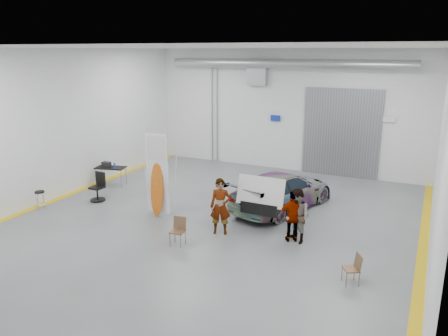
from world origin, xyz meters
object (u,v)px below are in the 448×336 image
at_px(person_c, 293,216).
at_px(shop_stool, 40,201).
at_px(surfboard_display, 157,181).
at_px(folding_chair_far, 351,275).
at_px(person_a, 220,206).
at_px(office_chair, 98,188).
at_px(person_b, 297,216).
at_px(work_table, 109,167).
at_px(sedan_car, 282,191).
at_px(folding_chair_near, 178,237).

height_order(person_c, shop_stool, person_c).
xyz_separation_m(surfboard_display, folding_chair_far, (7.29, -1.88, -1.06)).
bearing_deg(surfboard_display, person_a, -11.03).
bearing_deg(office_chair, person_a, -6.08).
relative_size(surfboard_display, folding_chair_far, 3.95).
relative_size(person_b, work_table, 1.22).
relative_size(folding_chair_far, shop_stool, 1.11).
relative_size(sedan_car, shop_stool, 6.58).
relative_size(surfboard_display, folding_chair_near, 3.69).
xyz_separation_m(person_a, office_chair, (-5.92, 0.80, -0.45)).
bearing_deg(surfboard_display, folding_chair_far, -16.60).
height_order(person_b, shop_stool, person_b).
height_order(sedan_car, office_chair, sedan_car).
xyz_separation_m(person_a, work_table, (-6.92, 2.70, -0.12)).
distance_m(sedan_car, office_chair, 7.39).
relative_size(person_a, person_c, 1.13).
xyz_separation_m(folding_chair_near, work_table, (-6.12, 4.10, 0.55)).
xyz_separation_m(person_c, office_chair, (-8.26, 0.36, -0.34)).
bearing_deg(person_b, folding_chair_near, -117.24).
xyz_separation_m(sedan_car, person_b, (1.40, -2.74, 0.17)).
bearing_deg(person_a, surfboard_display, 150.96).
height_order(surfboard_display, work_table, surfboard_display).
distance_m(surfboard_display, folding_chair_far, 7.60).
height_order(person_a, office_chair, person_a).
relative_size(person_c, work_table, 1.17).
bearing_deg(person_a, person_c, -9.46).
height_order(surfboard_display, folding_chair_near, surfboard_display).
bearing_deg(person_a, shop_stool, 167.94).
xyz_separation_m(work_table, office_chair, (1.00, -1.90, -0.33)).
relative_size(person_b, shop_stool, 2.36).
distance_m(person_a, folding_chair_far, 4.78).
height_order(folding_chair_far, work_table, work_table).
bearing_deg(work_table, sedan_car, 3.47).
distance_m(shop_stool, office_chair, 2.21).
bearing_deg(sedan_car, folding_chair_near, 84.91).
bearing_deg(sedan_car, shop_stool, 44.11).
bearing_deg(work_table, person_b, -13.49).
bearing_deg(person_b, sedan_car, 150.52).
height_order(sedan_car, person_a, person_a).
relative_size(sedan_car, folding_chair_near, 5.52).
xyz_separation_m(shop_stool, office_chair, (1.24, 1.82, 0.13)).
height_order(person_c, surfboard_display, surfboard_display).
distance_m(person_c, folding_chair_near, 3.68).
xyz_separation_m(person_a, person_c, (2.34, 0.44, -0.11)).
relative_size(person_b, surfboard_display, 0.54).
bearing_deg(shop_stool, folding_chair_far, -2.06).
height_order(folding_chair_far, office_chair, office_chair).
bearing_deg(folding_chair_near, sedan_car, 60.52).
bearing_deg(work_table, office_chair, -62.28).
xyz_separation_m(person_b, shop_stool, (-9.64, -1.46, -0.51)).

